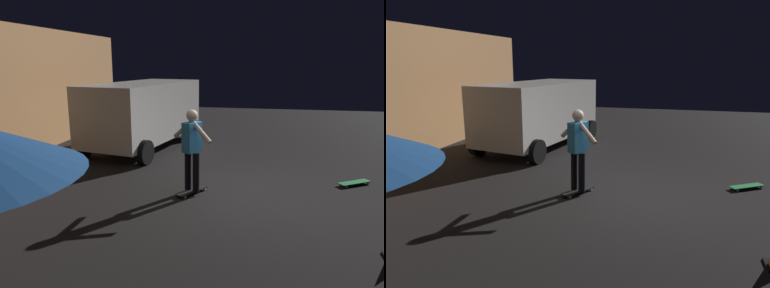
{
  "view_description": "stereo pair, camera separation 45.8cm",
  "coord_description": "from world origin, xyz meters",
  "views": [
    {
      "loc": [
        -6.95,
        -0.37,
        2.65
      ],
      "look_at": [
        -0.15,
        0.99,
        1.05
      ],
      "focal_mm": 33.38,
      "sensor_mm": 36.0,
      "label": 1
    },
    {
      "loc": [
        -6.85,
        -0.82,
        2.65
      ],
      "look_at": [
        -0.15,
        0.99,
        1.05
      ],
      "focal_mm": 33.38,
      "sensor_mm": 36.0,
      "label": 2
    }
  ],
  "objects": [
    {
      "name": "skateboard_spare",
      "position": [
        1.07,
        -2.42,
        0.06
      ],
      "size": [
        0.59,
        0.76,
        0.07
      ],
      "color": "green",
      "rests_on": "ground_plane"
    },
    {
      "name": "parked_van",
      "position": [
        3.62,
        3.28,
        1.16
      ],
      "size": [
        4.87,
        2.94,
        2.03
      ],
      "color": "silver",
      "rests_on": "ground_plane"
    },
    {
      "name": "skateboard_ridden",
      "position": [
        -0.15,
        0.99,
        0.06
      ],
      "size": [
        0.77,
        0.57,
        0.07
      ],
      "color": "black",
      "rests_on": "ground_plane"
    },
    {
      "name": "ground_plane",
      "position": [
        0.0,
        0.0,
        0.0
      ],
      "size": [
        28.0,
        28.0,
        0.0
      ],
      "primitive_type": "plane",
      "color": "black"
    },
    {
      "name": "skater",
      "position": [
        -0.15,
        0.99,
        1.04
      ],
      "size": [
        0.58,
        0.89,
        1.67
      ],
      "color": "black",
      "rests_on": "skateboard_ridden"
    }
  ]
}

